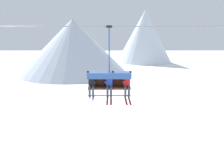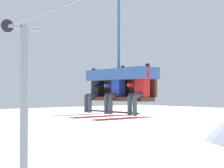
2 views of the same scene
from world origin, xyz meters
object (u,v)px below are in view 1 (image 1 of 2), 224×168
at_px(skier_blue, 109,84).
at_px(skier_red, 127,84).
at_px(chairlift_chair, 109,77).
at_px(skier_black, 92,84).

bearing_deg(skier_blue, skier_red, 0.00).
bearing_deg(chairlift_chair, skier_black, -166.60).
distance_m(chairlift_chair, skier_blue, 0.37).
height_order(chairlift_chair, skier_black, chairlift_chair).
xyz_separation_m(skier_blue, skier_red, (0.89, 0.00, 0.00)).
bearing_deg(skier_red, skier_blue, 180.00).
xyz_separation_m(skier_black, skier_blue, (0.90, 0.00, -0.00)).
relative_size(chairlift_chair, skier_blue, 2.03).
xyz_separation_m(chairlift_chair, skier_blue, (0.00, -0.21, -0.30)).
bearing_deg(skier_red, skier_black, 180.00).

